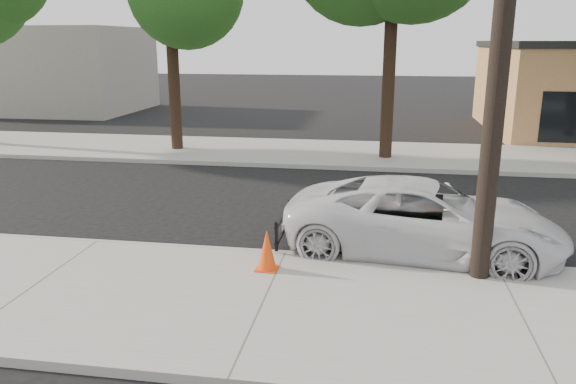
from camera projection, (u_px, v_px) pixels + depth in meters
The scene contains 8 objects.
ground at pixel (300, 226), 13.18m from camera, with size 120.00×120.00×0.00m, color black.
near_sidewalk at pixel (263, 305), 9.07m from camera, with size 90.00×4.40×0.15m, color gray.
far_sidewalk at pixel (331, 153), 21.26m from camera, with size 90.00×5.00×0.15m, color gray.
curb_near at pixel (286, 255), 11.16m from camera, with size 90.00×0.12×0.16m, color #9E9B93.
building_far at pixel (26, 69), 34.68m from camera, with size 14.00×8.00×5.00m, color gray.
utility_pole at pixel (504, 8), 8.83m from camera, with size 1.40×0.34×9.00m.
police_cruiser at pixel (424, 219), 11.23m from camera, with size 2.52×5.46×1.52m, color silver.
traffic_cone at pixel (267, 250), 10.20m from camera, with size 0.42×0.42×0.76m.
Camera 1 is at (1.72, -12.41, 4.20)m, focal length 35.00 mm.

